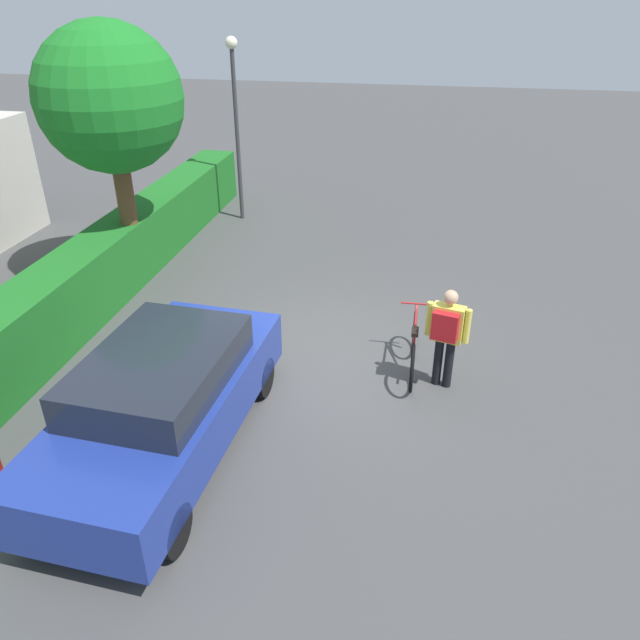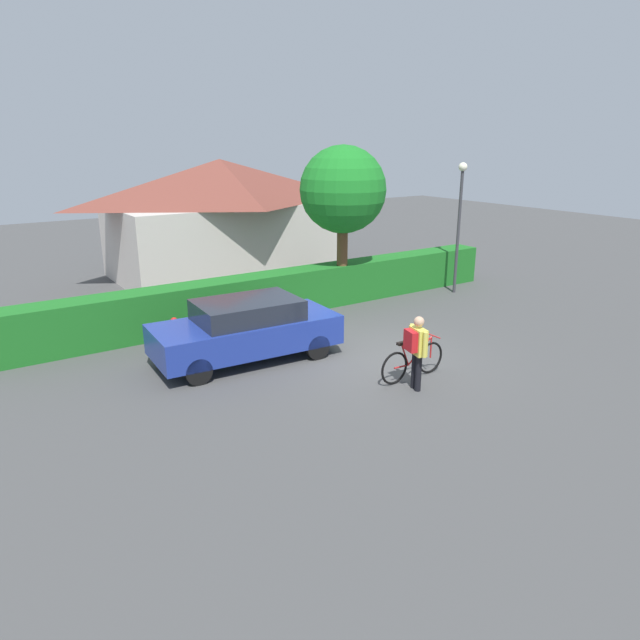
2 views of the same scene
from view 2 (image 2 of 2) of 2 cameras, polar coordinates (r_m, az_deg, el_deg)
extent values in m
plane|color=#454545|center=(13.71, 5.61, -3.74)|extent=(60.00, 60.00, 0.00)
cube|color=#1B6820|center=(17.03, -3.88, 2.74)|extent=(15.74, 0.90, 1.24)
cube|color=beige|center=(22.29, -9.59, 7.97)|extent=(7.88, 4.67, 2.70)
pyramid|color=brown|center=(22.04, -9.87, 13.46)|extent=(8.27, 4.90, 1.58)
cube|color=navy|center=(13.41, -7.36, -1.39)|extent=(4.37, 2.00, 0.69)
cube|color=#1E232D|center=(13.26, -7.24, 1.01)|extent=(2.41, 1.68, 0.46)
cylinder|color=black|center=(14.78, -3.37, -0.88)|extent=(0.60, 0.21, 0.59)
cylinder|color=black|center=(13.47, -0.27, -2.70)|extent=(0.60, 0.21, 0.59)
cylinder|color=black|center=(13.78, -14.17, -2.79)|extent=(0.60, 0.21, 0.59)
cylinder|color=black|center=(12.36, -12.02, -5.01)|extent=(0.60, 0.21, 0.59)
torus|color=black|center=(12.88, 10.91, -3.70)|extent=(0.72, 0.07, 0.72)
torus|color=black|center=(12.18, 7.41, -4.78)|extent=(0.72, 0.07, 0.72)
cylinder|color=#B21E1E|center=(12.57, 9.92, -3.01)|extent=(0.68, 0.05, 0.54)
cylinder|color=#B21E1E|center=(12.28, 8.46, -3.45)|extent=(0.26, 0.04, 0.52)
cylinder|color=#B21E1E|center=(12.40, 9.53, -2.17)|extent=(0.83, 0.06, 0.05)
cylinder|color=#B21E1E|center=(12.31, 8.10, -4.60)|extent=(0.41, 0.05, 0.05)
cylinder|color=#B21E1E|center=(12.79, 10.97, -2.66)|extent=(0.04, 0.04, 0.49)
cube|color=black|center=(12.11, 8.13, -2.31)|extent=(0.22, 0.11, 0.06)
cylinder|color=#B21E1E|center=(12.70, 11.04, -1.49)|extent=(0.04, 0.50, 0.03)
cylinder|color=black|center=(12.06, 9.38, -4.94)|extent=(0.13, 0.13, 0.78)
cylinder|color=black|center=(11.93, 9.75, -5.22)|extent=(0.13, 0.13, 0.78)
cube|color=#D8CC4C|center=(11.76, 9.72, -2.08)|extent=(0.31, 0.49, 0.55)
sphere|color=tan|center=(11.63, 9.83, -0.16)|extent=(0.21, 0.21, 0.21)
cylinder|color=#D8CC4C|center=(11.98, 9.09, -1.60)|extent=(0.09, 0.09, 0.52)
cylinder|color=#D8CC4C|center=(11.53, 10.39, -2.45)|extent=(0.09, 0.09, 0.52)
cube|color=red|center=(11.68, 9.04, -2.03)|extent=(0.24, 0.39, 0.42)
cylinder|color=#38383D|center=(19.60, 13.57, 8.37)|extent=(0.10, 0.10, 4.00)
sphere|color=#F2EDCC|center=(19.39, 14.03, 14.56)|extent=(0.28, 0.28, 0.28)
cylinder|color=brown|center=(17.75, 2.21, 5.89)|extent=(0.33, 0.33, 2.76)
sphere|color=#1B7823|center=(17.45, 2.30, 12.83)|extent=(2.58, 2.58, 2.58)
cylinder|color=red|center=(14.54, -14.20, -1.49)|extent=(0.20, 0.20, 0.70)
sphere|color=red|center=(14.43, -14.31, -0.10)|extent=(0.18, 0.18, 0.18)
camera|label=1|loc=(8.34, -36.00, 16.97)|focal=34.25mm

